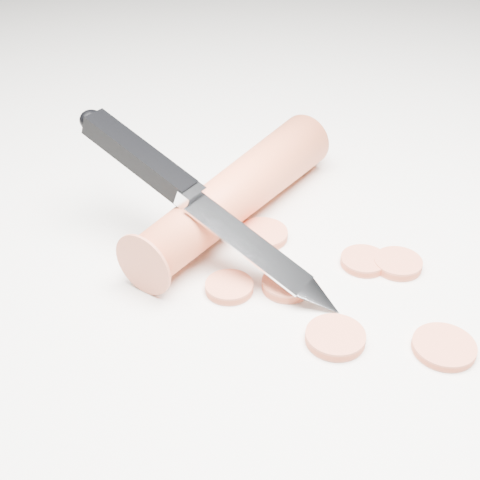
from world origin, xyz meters
name	(u,v)px	position (x,y,z in m)	size (l,w,h in m)	color
ground	(294,239)	(0.00, 0.00, 0.00)	(2.40, 2.40, 0.00)	silver
carrot	(236,193)	(-0.03, 0.04, 0.02)	(0.04, 0.04, 0.21)	#E55B33
carrot_slice_0	(229,287)	(-0.07, -0.03, 0.00)	(0.03, 0.03, 0.01)	#CD6040
carrot_slice_1	(335,337)	(-0.03, -0.10, 0.00)	(0.04, 0.04, 0.01)	#CD6040
carrot_slice_2	(287,284)	(-0.03, -0.05, 0.00)	(0.03, 0.03, 0.01)	#CD6040
carrot_slice_3	(364,261)	(0.03, -0.05, 0.00)	(0.03, 0.03, 0.01)	#CD6040
carrot_slice_4	(398,264)	(0.05, -0.06, 0.00)	(0.03, 0.03, 0.01)	#CD6040
carrot_slice_5	(262,234)	(-0.02, 0.01, 0.00)	(0.04, 0.04, 0.01)	#CD6040
carrot_slice_6	(444,347)	(0.03, -0.14, 0.00)	(0.04, 0.04, 0.01)	#CD6040
kitchen_knife	(205,203)	(-0.07, 0.01, 0.04)	(0.13, 0.20, 0.09)	silver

